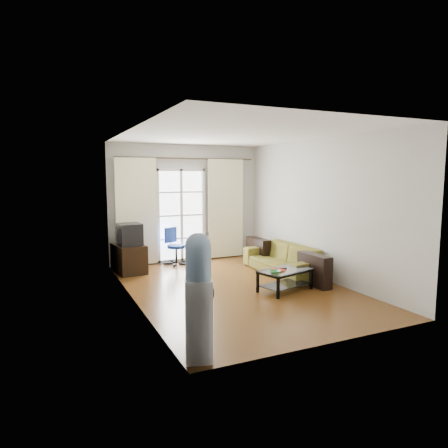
% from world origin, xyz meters
% --- Properties ---
extents(floor, '(5.20, 5.20, 0.00)m').
position_xyz_m(floor, '(0.00, 0.00, 0.00)').
color(floor, brown).
rests_on(floor, ground).
extents(ceiling, '(5.20, 5.20, 0.00)m').
position_xyz_m(ceiling, '(0.00, 0.00, 2.70)').
color(ceiling, white).
rests_on(ceiling, wall_back).
extents(wall_back, '(3.60, 0.02, 2.70)m').
position_xyz_m(wall_back, '(0.00, 2.60, 1.35)').
color(wall_back, beige).
rests_on(wall_back, floor).
extents(wall_front, '(3.60, 0.02, 2.70)m').
position_xyz_m(wall_front, '(0.00, -2.60, 1.35)').
color(wall_front, beige).
rests_on(wall_front, floor).
extents(wall_left, '(0.02, 5.20, 2.70)m').
position_xyz_m(wall_left, '(-1.80, 0.00, 1.35)').
color(wall_left, beige).
rests_on(wall_left, floor).
extents(wall_right, '(0.02, 5.20, 2.70)m').
position_xyz_m(wall_right, '(1.80, 0.00, 1.35)').
color(wall_right, beige).
rests_on(wall_right, floor).
extents(french_door, '(1.16, 0.06, 2.15)m').
position_xyz_m(french_door, '(-0.15, 2.54, 1.07)').
color(french_door, white).
rests_on(french_door, wall_back).
extents(curtain_rod, '(3.30, 0.04, 0.04)m').
position_xyz_m(curtain_rod, '(0.00, 2.50, 2.38)').
color(curtain_rod, '#4C3F2D').
rests_on(curtain_rod, wall_back).
extents(curtain_left, '(0.90, 0.07, 2.35)m').
position_xyz_m(curtain_left, '(-1.20, 2.48, 1.20)').
color(curtain_left, '#FFFECD').
rests_on(curtain_left, curtain_rod).
extents(curtain_right, '(0.90, 0.07, 2.35)m').
position_xyz_m(curtain_right, '(0.95, 2.48, 1.20)').
color(curtain_right, '#FFFECD').
rests_on(curtain_right, curtain_rod).
extents(radiator, '(0.64, 0.12, 0.64)m').
position_xyz_m(radiator, '(0.80, 2.50, 0.33)').
color(radiator, gray).
rests_on(radiator, floor).
extents(sofa, '(2.03, 0.84, 0.59)m').
position_xyz_m(sofa, '(1.37, 0.57, 0.29)').
color(sofa, brown).
rests_on(sofa, floor).
extents(coffee_table, '(1.03, 0.76, 0.38)m').
position_xyz_m(coffee_table, '(0.70, -0.52, 0.24)').
color(coffee_table, silver).
rests_on(coffee_table, floor).
extents(bowl, '(0.28, 0.28, 0.05)m').
position_xyz_m(bowl, '(0.40, -0.67, 0.40)').
color(bowl, '#338D49').
rests_on(bowl, coffee_table).
extents(book, '(0.37, 0.38, 0.02)m').
position_xyz_m(book, '(0.45, -0.57, 0.39)').
color(book, '#AE152E').
rests_on(book, coffee_table).
extents(remote, '(0.15, 0.06, 0.02)m').
position_xyz_m(remote, '(0.69, -0.46, 0.38)').
color(remote, black).
rests_on(remote, coffee_table).
extents(tv_stand, '(0.64, 0.86, 0.59)m').
position_xyz_m(tv_stand, '(-1.50, 1.93, 0.29)').
color(tv_stand, black).
rests_on(tv_stand, floor).
extents(crt_tv, '(0.51, 0.50, 0.44)m').
position_xyz_m(crt_tv, '(-1.50, 1.87, 0.81)').
color(crt_tv, black).
rests_on(crt_tv, tv_stand).
extents(task_chair, '(0.75, 0.75, 0.83)m').
position_xyz_m(task_chair, '(-0.39, 2.28, 0.24)').
color(task_chair, black).
rests_on(task_chair, floor).
extents(water_cooler, '(0.36, 0.36, 1.41)m').
position_xyz_m(water_cooler, '(-1.60, -2.35, 0.74)').
color(water_cooler, white).
rests_on(water_cooler, floor).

